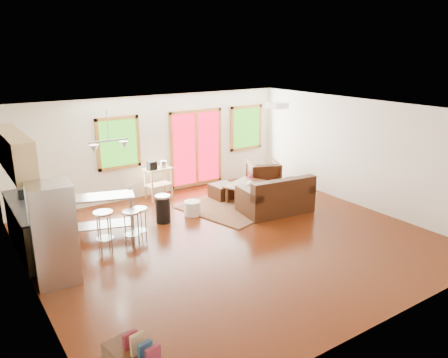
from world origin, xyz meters
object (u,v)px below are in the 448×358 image
rug (241,203)px  island (101,208)px  ottoman (223,191)px  refrigerator (54,233)px  loveseat (276,198)px  armchair (263,173)px  kitchen_cart (157,173)px  coffee_table (245,186)px

rug → island: 3.56m
ottoman → refrigerator: refrigerator is taller
loveseat → armchair: bearing=67.3°
loveseat → refrigerator: bearing=-168.5°
rug → loveseat: (0.35, -0.92, 0.34)m
armchair → rug: bearing=52.9°
armchair → kitchen_cart: 2.93m
rug → island: island is taller
refrigerator → kitchen_cart: size_ratio=1.66×
loveseat → armchair: size_ratio=2.08×
rug → island: bearing=179.2°
loveseat → ottoman: bearing=114.9°
rug → refrigerator: 4.99m
loveseat → ottoman: (-0.50, 1.50, -0.16)m
island → refrigerator: bearing=-131.0°
rug → loveseat: size_ratio=1.52×
rug → coffee_table: size_ratio=2.09×
rug → loveseat: bearing=-69.4°
loveseat → kitchen_cart: bearing=134.8°
armchair → loveseat: bearing=84.6°
armchair → refrigerator: (-5.98, -2.05, 0.42)m
loveseat → coffee_table: 1.11m
loveseat → rug: bearing=117.2°
island → armchair: bearing=7.7°
armchair → ottoman: armchair is taller
kitchen_cart → loveseat: bearing=-51.7°
rug → armchair: (1.25, 0.69, 0.41)m
coffee_table → island: island is taller
armchair → ottoman: size_ratio=1.48×
rug → refrigerator: (-4.73, -1.35, 0.83)m
coffee_table → island: bearing=-177.9°
rug → ottoman: bearing=104.7°
island → kitchen_cart: size_ratio=1.42×
refrigerator → kitchen_cart: (3.18, 2.84, -0.15)m
rug → kitchen_cart: kitchen_cart is taller
ottoman → refrigerator: size_ratio=0.34×
armchair → refrigerator: refrigerator is taller
loveseat → refrigerator: refrigerator is taller
coffee_table → armchair: (1.00, 0.51, 0.04)m
coffee_table → ottoman: (-0.40, 0.40, -0.19)m
ottoman → refrigerator: (-4.58, -1.94, 0.65)m
ottoman → coffee_table: bearing=-44.4°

